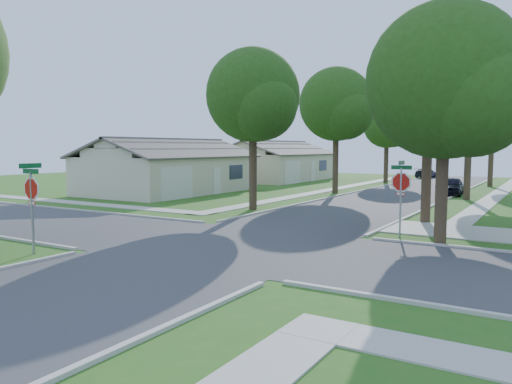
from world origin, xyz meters
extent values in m
plane|color=#255A18|center=(0.00, 0.00, 0.00)|extent=(100.00, 100.00, 0.00)
cube|color=#333335|center=(0.00, 0.00, 0.00)|extent=(7.00, 100.00, 0.02)
cube|color=#9E9B91|center=(6.10, 26.00, 0.02)|extent=(1.20, 40.00, 0.04)
cube|color=#9E9B91|center=(-6.10, 26.00, 0.02)|extent=(1.20, 40.00, 0.04)
cube|color=#9E9B91|center=(7.90, 7.10, 0.03)|extent=(8.80, 3.60, 0.05)
cube|color=gray|center=(-4.70, -4.70, 1.35)|extent=(0.06, 0.06, 2.70)
cylinder|color=white|center=(-4.70, -4.70, 2.15)|extent=(1.05, 0.02, 1.05)
cylinder|color=#B9140C|center=(-4.70, -4.70, 2.15)|extent=(0.90, 0.03, 0.90)
cube|color=#B9140C|center=(-4.70, -4.70, 1.68)|extent=(0.34, 0.03, 0.12)
cube|color=white|center=(-4.70, -4.70, 1.68)|extent=(0.30, 0.03, 0.08)
cube|color=#0C5426|center=(-4.70, -4.70, 2.72)|extent=(0.80, 0.02, 0.16)
cube|color=#0C5426|center=(-4.70, -4.70, 2.90)|extent=(0.02, 0.80, 0.16)
cube|color=gray|center=(4.70, 4.70, 1.35)|extent=(0.06, 0.06, 2.70)
cylinder|color=white|center=(4.70, 4.70, 2.15)|extent=(1.05, 0.02, 1.05)
cylinder|color=#B9140C|center=(4.70, 4.70, 2.15)|extent=(0.90, 0.03, 0.90)
cube|color=#B9140C|center=(4.70, 4.70, 1.68)|extent=(0.34, 0.03, 0.12)
cube|color=white|center=(4.70, 4.70, 1.68)|extent=(0.30, 0.03, 0.08)
cube|color=#0C5426|center=(4.70, 4.70, 2.72)|extent=(0.80, 0.02, 0.16)
cube|color=#0C5426|center=(4.70, 4.70, 2.90)|extent=(0.02, 0.80, 0.16)
cylinder|color=#38281C|center=(4.70, 9.00, 1.98)|extent=(0.44, 0.44, 3.95)
sphere|color=#224310|center=(4.70, 9.00, 5.88)|extent=(4.80, 4.80, 4.80)
sphere|color=#224310|center=(5.54, 8.52, 5.28)|extent=(3.46, 3.46, 3.46)
sphere|color=#224310|center=(3.98, 9.60, 5.40)|extent=(3.26, 3.26, 3.26)
cylinder|color=#38281C|center=(4.70, 21.00, 2.15)|extent=(0.44, 0.44, 4.30)
sphere|color=#224310|center=(4.70, 21.00, 6.51)|extent=(5.40, 5.40, 5.40)
sphere|color=#224310|center=(5.65, 20.46, 5.84)|extent=(3.89, 3.89, 3.89)
sphere|color=#224310|center=(3.89, 21.68, 5.97)|extent=(3.67, 3.67, 3.67)
cylinder|color=#38281C|center=(4.70, 34.00, 2.10)|extent=(0.44, 0.44, 4.20)
sphere|color=#224310|center=(4.70, 34.00, 6.22)|extent=(5.00, 5.00, 5.00)
sphere|color=#224310|center=(5.58, 33.50, 5.60)|extent=(3.60, 3.60, 3.60)
sphere|color=#224310|center=(3.95, 34.62, 5.72)|extent=(3.40, 3.40, 3.40)
cylinder|color=#38281C|center=(-4.70, 9.00, 2.12)|extent=(0.44, 0.44, 4.25)
sphere|color=#224310|center=(-4.70, 9.00, 6.37)|extent=(5.20, 5.20, 5.20)
sphere|color=#224310|center=(-3.79, 8.48, 5.72)|extent=(3.74, 3.74, 3.74)
sphere|color=#224310|center=(-5.48, 9.65, 5.85)|extent=(3.54, 3.54, 3.54)
cylinder|color=#38281C|center=(-4.70, 21.00, 2.22)|extent=(0.44, 0.44, 4.44)
sphere|color=#224310|center=(-4.70, 21.00, 6.76)|extent=(5.60, 5.60, 5.60)
sphere|color=#224310|center=(-3.72, 20.44, 6.06)|extent=(4.03, 4.03, 4.03)
sphere|color=#224310|center=(-5.54, 21.70, 6.20)|extent=(3.81, 3.81, 3.81)
cylinder|color=#38281C|center=(-4.70, 34.00, 1.95)|extent=(0.44, 0.44, 3.90)
sphere|color=#224310|center=(-4.70, 34.00, 5.74)|extent=(4.60, 4.60, 4.60)
sphere|color=#224310|center=(-3.90, 33.54, 5.16)|extent=(3.31, 3.31, 3.31)
sphere|color=#224310|center=(-5.39, 34.58, 5.28)|extent=(3.13, 3.13, 3.13)
cylinder|color=#38281C|center=(6.30, 4.20, 1.77)|extent=(0.44, 0.44, 3.54)
sphere|color=#224310|center=(6.30, 4.20, 5.86)|extent=(5.60, 5.60, 5.60)
sphere|color=#224310|center=(7.28, 3.64, 5.16)|extent=(4.03, 4.03, 4.03)
sphere|color=#224310|center=(5.46, 4.90, 5.30)|extent=(3.81, 3.81, 3.81)
cube|color=beige|center=(-16.00, 15.00, 1.40)|extent=(8.00, 13.00, 2.80)
cube|color=#4D4742|center=(-14.00, 15.00, 3.45)|extent=(4.42, 13.60, 1.56)
cube|color=#4D4742|center=(-18.00, 15.00, 3.45)|extent=(4.42, 13.60, 1.56)
cube|color=silver|center=(-11.97, 11.10, 1.10)|extent=(0.06, 3.20, 2.20)
cube|color=silver|center=(-11.97, 15.65, 1.00)|extent=(0.06, 0.90, 2.00)
cube|color=#1E2633|center=(-11.97, 18.25, 1.55)|extent=(0.06, 1.80, 1.10)
cube|color=beige|center=(-16.00, 32.00, 1.40)|extent=(8.00, 13.00, 2.80)
cube|color=#4D4742|center=(-14.00, 32.00, 3.45)|extent=(4.42, 13.60, 1.56)
cube|color=#4D4742|center=(-18.00, 32.00, 3.45)|extent=(4.42, 13.60, 1.56)
cube|color=silver|center=(-11.97, 28.10, 1.10)|extent=(0.06, 3.20, 2.20)
cube|color=silver|center=(-11.97, 32.65, 1.00)|extent=(0.06, 0.90, 2.00)
cube|color=#1E2633|center=(-11.97, 35.25, 1.55)|extent=(0.06, 1.80, 1.10)
imported|color=black|center=(3.20, 23.95, 0.67)|extent=(1.90, 4.04, 1.34)
imported|color=black|center=(-3.20, 44.59, 0.58)|extent=(1.99, 4.11, 1.15)
camera|label=1|loc=(9.91, -14.67, 3.49)|focal=35.00mm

